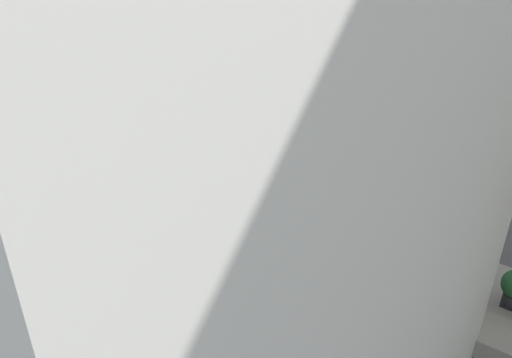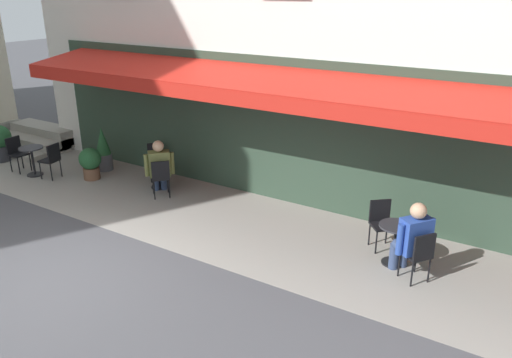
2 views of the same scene
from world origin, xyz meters
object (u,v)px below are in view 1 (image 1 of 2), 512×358
object	(u,v)px
cafe_chair_black_near_door	(413,249)
cafe_table_streetside	(136,158)
cafe_chair_black_kerbside	(303,246)
cafe_chair_black_facing_street	(467,265)
potted_plant_under_sign	(370,265)
cafe_chair_black_corner_right	(135,167)
cafe_chair_black_by_window	(289,216)
cafe_chair_black_corner_left	(132,147)
potted_plant_entrance_left	(372,250)
parked_car_red	(172,66)
seated_companion_in_blue	(132,145)
cafe_table_mid_terrace	(296,233)
seated_patron_in_olive	(291,216)
cafe_table_near_entrance	(440,257)

from	to	relation	value
cafe_chair_black_near_door	cafe_table_streetside	xyz separation A→B (m)	(-8.62, -0.42, -0.06)
cafe_chair_black_kerbside	cafe_chair_black_facing_street	bearing A→B (deg)	23.24
potted_plant_under_sign	cafe_chair_black_corner_right	bearing A→B (deg)	178.14
cafe_chair_black_near_door	cafe_chair_black_by_window	size ratio (longest dim) A/B	1.00
cafe_chair_black_kerbside	cafe_chair_black_corner_left	world-z (taller)	same
cafe_chair_black_corner_right	potted_plant_entrance_left	world-z (taller)	cafe_chair_black_corner_right
cafe_table_streetside	potted_plant_entrance_left	world-z (taller)	potted_plant_entrance_left
cafe_chair_black_facing_street	cafe_chair_black_near_door	world-z (taller)	same
potted_plant_entrance_left	parked_car_red	distance (m)	12.88
cafe_chair_black_kerbside	cafe_chair_black_corner_right	bearing A→B (deg)	175.35
cafe_chair_black_facing_street	cafe_chair_black_kerbside	bearing A→B (deg)	-156.76
cafe_chair_black_kerbside	seated_companion_in_blue	xyz separation A→B (m)	(-6.72, 1.21, 0.17)
cafe_chair_black_corner_right	seated_companion_in_blue	bearing A→B (deg)	136.14
cafe_table_mid_terrace	cafe_table_streetside	bearing A→B (deg)	174.96
cafe_chair_black_near_door	seated_patron_in_olive	bearing A→B (deg)	-167.52
cafe_chair_black_by_window	parked_car_red	size ratio (longest dim) A/B	0.21
cafe_table_streetside	parked_car_red	world-z (taller)	parked_car_red
cafe_chair_black_kerbside	seated_companion_in_blue	size ratio (longest dim) A/B	0.67
cafe_chair_black_near_door	cafe_chair_black_corner_left	world-z (taller)	same
cafe_chair_black_facing_street	potted_plant_entrance_left	distance (m)	2.18
cafe_chair_black_by_window	seated_companion_in_blue	xyz separation A→B (m)	(-5.80, 0.34, 0.17)
cafe_table_streetside	seated_companion_in_blue	bearing A→B (deg)	143.51
seated_companion_in_blue	potted_plant_entrance_left	distance (m)	8.12
cafe_chair_black_kerbside	parked_car_red	size ratio (longest dim) A/B	0.21
cafe_table_near_entrance	cafe_chair_black_kerbside	xyz separation A→B (m)	(-2.86, -1.49, 0.06)
parked_car_red	cafe_chair_black_corner_left	bearing A→B (deg)	-60.98
cafe_chair_black_kerbside	cafe_table_streetside	xyz separation A→B (m)	(-6.38, 0.96, -0.06)
cafe_chair_black_corner_right	cafe_chair_black_near_door	bearing A→B (deg)	6.25
cafe_table_mid_terrace	seated_patron_in_olive	xyz separation A→B (m)	(-0.31, 0.28, 0.22)
cafe_chair_black_near_door	cafe_chair_black_corner_left	distance (m)	9.13
parked_car_red	cafe_chair_black_kerbside	bearing A→B (deg)	-34.70
cafe_chair_black_near_door	potted_plant_entrance_left	world-z (taller)	cafe_chair_black_near_door
cafe_table_near_entrance	cafe_chair_black_corner_right	size ratio (longest dim) A/B	0.82
seated_patron_in_olive	seated_companion_in_blue	world-z (taller)	seated_companion_in_blue
cafe_table_streetside	cafe_table_near_entrance	bearing A→B (deg)	3.31
cafe_table_mid_terrace	cafe_chair_black_kerbside	distance (m)	0.63
parked_car_red	seated_patron_in_olive	bearing A→B (deg)	-33.88
cafe_table_streetside	seated_patron_in_olive	xyz separation A→B (m)	(5.62, -0.24, 0.22)
cafe_table_streetside	cafe_chair_black_corner_left	world-z (taller)	cafe_chair_black_corner_left
potted_plant_entrance_left	cafe_chair_black_facing_street	bearing A→B (deg)	16.04
potted_plant_under_sign	seated_companion_in_blue	bearing A→B (deg)	173.39
cafe_chair_black_corner_left	cafe_chair_black_corner_right	xyz separation A→B (m)	(0.93, -0.85, 0.00)
cafe_chair_black_by_window	cafe_table_mid_terrace	bearing A→B (deg)	-42.80
cafe_chair_black_near_door	cafe_table_mid_terrace	world-z (taller)	cafe_chair_black_near_door
cafe_table_near_entrance	cafe_chair_black_kerbside	distance (m)	3.23
cafe_chair_black_near_door	parked_car_red	distance (m)	13.42
cafe_table_streetside	cafe_chair_black_corner_left	distance (m)	0.63
cafe_chair_black_corner_right	cafe_table_mid_terrace	bearing A→B (deg)	-0.50
seated_companion_in_blue	parked_car_red	bearing A→B (deg)	119.80
cafe_table_mid_terrace	cafe_chair_black_corner_right	xyz separation A→B (m)	(-5.51, 0.05, 0.06)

